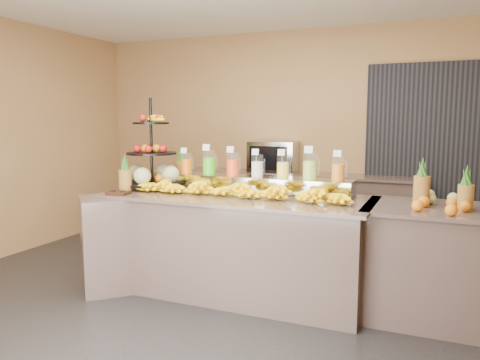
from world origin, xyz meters
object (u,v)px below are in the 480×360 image
Objects in this scene: fruit_stand at (156,166)px; oven_warmer at (274,157)px; pitcher_tray at (257,184)px; right_fruit_pile at (440,200)px; banana_heap at (239,188)px; condiment_caddy at (118,193)px.

oven_warmer is (0.63, 1.85, -0.03)m from fruit_stand.
right_fruit_pile is at bearing -8.75° from pitcher_tray.
banana_heap reaches higher than pitcher_tray.
fruit_stand is 0.55m from condiment_caddy.
fruit_stand is at bearing 178.37° from right_fruit_pile.
condiment_caddy is 0.32× the size of oven_warmer.
pitcher_tray is 1.65m from right_fruit_pile.
fruit_stand is 2.04× the size of right_fruit_pile.
fruit_stand is (-0.99, 0.15, 0.16)m from banana_heap.
fruit_stand reaches higher than banana_heap.
pitcher_tray is at bearing 30.41° from condiment_caddy.
oven_warmer reaches higher than banana_heap.
pitcher_tray is 9.54× the size of condiment_caddy.
fruit_stand is 1.49× the size of oven_warmer.
right_fruit_pile is (1.63, -0.25, 0.00)m from pitcher_tray.
right_fruit_pile is (2.77, 0.42, 0.06)m from condiment_caddy.
right_fruit_pile is at bearing 2.41° from banana_heap.
condiment_caddy is (-0.09, -0.49, -0.22)m from fruit_stand.
condiment_caddy is at bearing -117.63° from fruit_stand.
pitcher_tray is at bearing -79.74° from oven_warmer.
right_fruit_pile is at bearing -18.46° from fruit_stand.
oven_warmer is (0.72, 2.34, 0.19)m from condiment_caddy.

